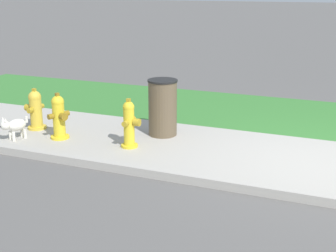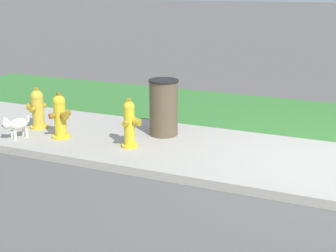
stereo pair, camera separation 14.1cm
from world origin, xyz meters
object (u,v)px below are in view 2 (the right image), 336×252
at_px(fire_hydrant_by_grass_verge, 130,124).
at_px(small_white_dog, 16,125).
at_px(fire_hydrant_near_corner, 60,116).
at_px(trash_bin, 164,108).
at_px(fire_hydrant_mid_block, 38,109).

bearing_deg(fire_hydrant_by_grass_verge, small_white_dog, -80.63).
xyz_separation_m(fire_hydrant_by_grass_verge, small_white_dog, (-1.92, -0.38, -0.14)).
distance_m(fire_hydrant_near_corner, small_white_dog, 0.74).
distance_m(small_white_dog, trash_bin, 2.46).
height_order(fire_hydrant_by_grass_verge, trash_bin, trash_bin).
bearing_deg(fire_hydrant_mid_block, small_white_dog, -175.84).
relative_size(fire_hydrant_mid_block, trash_bin, 0.77).
relative_size(fire_hydrant_near_corner, fire_hydrant_by_grass_verge, 0.99).
bearing_deg(fire_hydrant_by_grass_verge, fire_hydrant_mid_block, -99.25).
bearing_deg(trash_bin, fire_hydrant_mid_block, -166.92).
bearing_deg(trash_bin, fire_hydrant_near_corner, -151.57).
height_order(fire_hydrant_near_corner, fire_hydrant_by_grass_verge, fire_hydrant_by_grass_verge).
xyz_separation_m(fire_hydrant_near_corner, small_white_dog, (-0.65, -0.33, -0.13)).
bearing_deg(small_white_dog, fire_hydrant_mid_block, -152.52).
relative_size(fire_hydrant_by_grass_verge, trash_bin, 0.82).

